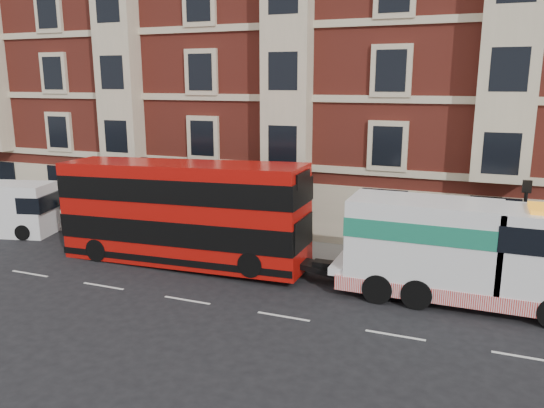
{
  "coord_description": "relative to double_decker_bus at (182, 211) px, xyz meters",
  "views": [
    {
      "loc": [
        10.13,
        -16.7,
        8.31
      ],
      "look_at": [
        1.98,
        4.0,
        3.16
      ],
      "focal_mm": 35.0,
      "sensor_mm": 36.0,
      "label": 1
    }
  ],
  "objects": [
    {
      "name": "ground",
      "position": [
        2.36,
        -3.71,
        -2.52
      ],
      "size": [
        120.0,
        120.0,
        0.0
      ],
      "primitive_type": "plane",
      "color": "black",
      "rests_on": "ground"
    },
    {
      "name": "double_decker_bus",
      "position": [
        0.0,
        0.0,
        0.0
      ],
      "size": [
        11.74,
        2.69,
        4.75
      ],
      "color": "#B50F0A",
      "rests_on": "ground"
    },
    {
      "name": "tow_truck",
      "position": [
        12.06,
        0.0,
        -0.44
      ],
      "size": [
        9.4,
        2.78,
        3.92
      ],
      "color": "white",
      "rests_on": "ground"
    },
    {
      "name": "lamp_post_east",
      "position": [
        14.36,
        2.49,
        0.16
      ],
      "size": [
        0.35,
        0.15,
        4.35
      ],
      "color": "black",
      "rests_on": "sidewalk"
    },
    {
      "name": "sidewalk",
      "position": [
        2.36,
        3.79,
        -2.44
      ],
      "size": [
        90.0,
        3.0,
        0.15
      ],
      "primitive_type": "cube",
      "color": "slate",
      "rests_on": "ground"
    },
    {
      "name": "box_van",
      "position": [
        -11.93,
        0.71,
        -1.11
      ],
      "size": [
        5.89,
        3.51,
        2.87
      ],
      "rotation": [
        0.0,
        0.0,
        0.25
      ],
      "color": "white",
      "rests_on": "ground"
    },
    {
      "name": "lamp_post_west",
      "position": [
        -3.64,
        2.49,
        0.16
      ],
      "size": [
        0.35,
        0.15,
        4.35
      ],
      "color": "black",
      "rests_on": "sidewalk"
    },
    {
      "name": "pedestrian",
      "position": [
        -9.09,
        2.52,
        -1.57
      ],
      "size": [
        0.68,
        0.58,
        1.59
      ],
      "primitive_type": "imported",
      "rotation": [
        0.0,
        0.0,
        -0.41
      ],
      "color": "#192432",
      "rests_on": "sidewalk"
    },
    {
      "name": "victorian_terrace",
      "position": [
        2.86,
        11.29,
        7.55
      ],
      "size": [
        45.0,
        12.0,
        20.4
      ],
      "color": "maroon",
      "rests_on": "ground"
    }
  ]
}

